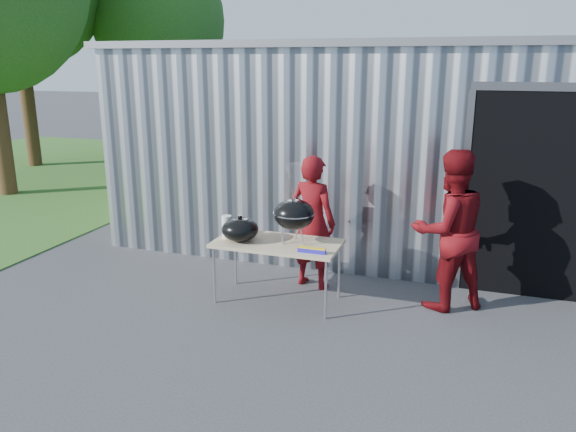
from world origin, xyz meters
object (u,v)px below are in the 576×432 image
(folding_table, at_px, (277,245))
(kettle_grill, at_px, (294,209))
(person_cook, at_px, (313,222))
(person_bystander, at_px, (449,230))

(folding_table, xyz_separation_m, kettle_grill, (0.20, 0.04, 0.45))
(person_cook, bearing_deg, folding_table, 79.68)
(folding_table, xyz_separation_m, person_cook, (0.27, 0.59, 0.15))
(kettle_grill, xyz_separation_m, person_bystander, (1.74, 0.44, -0.22))
(folding_table, distance_m, person_bystander, 2.01)
(folding_table, bearing_deg, kettle_grill, 12.13)
(folding_table, relative_size, person_bystander, 0.80)
(person_bystander, bearing_deg, person_cook, -35.79)
(folding_table, height_order, person_bystander, person_bystander)
(kettle_grill, relative_size, person_bystander, 0.50)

